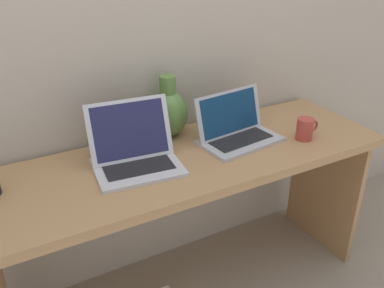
% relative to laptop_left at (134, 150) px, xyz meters
% --- Properties ---
extents(ground_plane, '(6.00, 6.00, 0.00)m').
position_rel_laptop_left_xyz_m(ground_plane, '(0.24, -0.04, -0.81)').
color(ground_plane, gray).
extents(back_wall, '(4.40, 0.04, 2.40)m').
position_rel_laptop_left_xyz_m(back_wall, '(0.24, 0.28, 0.39)').
color(back_wall, '#BCAD99').
rests_on(back_wall, ground).
extents(desk, '(1.70, 0.56, 0.75)m').
position_rel_laptop_left_xyz_m(desk, '(0.24, -0.04, -0.21)').
color(desk, '#AD7F51').
rests_on(desk, ground).
extents(laptop_left, '(0.35, 0.30, 0.24)m').
position_rel_laptop_left_xyz_m(laptop_left, '(0.00, 0.00, 0.00)').
color(laptop_left, silver).
rests_on(laptop_left, desk).
extents(laptop_right, '(0.37, 0.25, 0.21)m').
position_rel_laptop_left_xyz_m(laptop_right, '(0.47, -0.00, -0.01)').
color(laptop_right, '#B2B2B7').
rests_on(laptop_right, desk).
extents(green_vase, '(0.17, 0.17, 0.28)m').
position_rel_laptop_left_xyz_m(green_vase, '(0.24, 0.18, 0.05)').
color(green_vase, '#5B843D').
rests_on(green_vase, desk).
extents(coffee_mug, '(0.11, 0.07, 0.10)m').
position_rel_laptop_left_xyz_m(coffee_mug, '(0.75, -0.15, -0.02)').
color(coffee_mug, '#B23D33').
rests_on(coffee_mug, desk).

